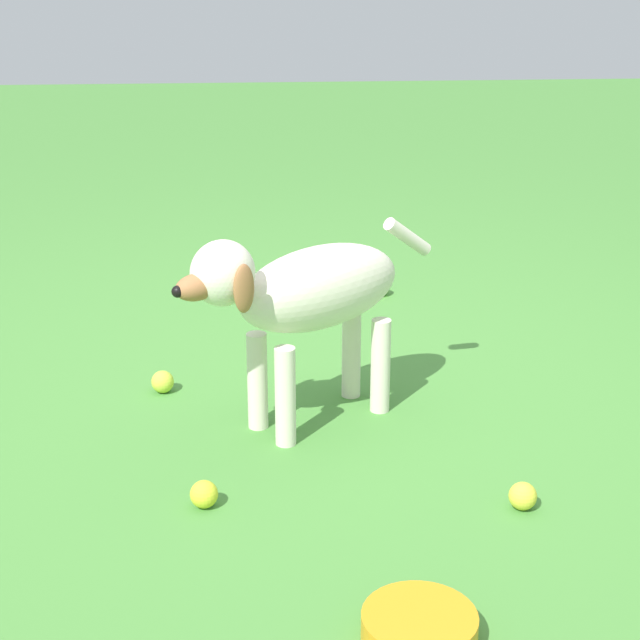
{
  "coord_description": "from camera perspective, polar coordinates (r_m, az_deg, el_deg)",
  "views": [
    {
      "loc": [
        2.62,
        -0.24,
        1.24
      ],
      "look_at": [
        0.1,
        -0.04,
        0.29
      ],
      "focal_mm": 57.0,
      "sensor_mm": 36.0,
      "label": 1
    }
  ],
  "objects": [
    {
      "name": "tennis_ball_2",
      "position": [
        2.41,
        -6.53,
        -9.69
      ],
      "size": [
        0.07,
        0.07,
        0.07
      ],
      "primitive_type": "sphere",
      "color": "yellow",
      "rests_on": "ground"
    },
    {
      "name": "tennis_ball_4",
      "position": [
        3.77,
        3.42,
        1.86
      ],
      "size": [
        0.07,
        0.07,
        0.07
      ],
      "primitive_type": "sphere",
      "color": "yellow",
      "rests_on": "ground"
    },
    {
      "name": "tennis_ball_1",
      "position": [
        2.43,
        11.31,
        -9.67
      ],
      "size": [
        0.07,
        0.07,
        0.07
      ],
      "primitive_type": "sphere",
      "color": "yellow",
      "rests_on": "ground"
    },
    {
      "name": "ground",
      "position": [
        2.91,
        0.67,
        -4.65
      ],
      "size": [
        14.0,
        14.0,
        0.0
      ],
      "primitive_type": "plane",
      "color": "#478438"
    },
    {
      "name": "dog",
      "position": [
        2.65,
        -0.83,
        1.44
      ],
      "size": [
        0.51,
        0.72,
        0.56
      ],
      "rotation": [
        0.0,
        0.0,
        5.3
      ],
      "color": "silver",
      "rests_on": "ground"
    },
    {
      "name": "tennis_ball_0",
      "position": [
        3.0,
        -8.83,
        -3.45
      ],
      "size": [
        0.07,
        0.07,
        0.07
      ],
      "primitive_type": "sphere",
      "color": "#C0D83B",
      "rests_on": "ground"
    },
    {
      "name": "water_bowl",
      "position": [
        2.0,
        5.59,
        -16.85
      ],
      "size": [
        0.22,
        0.22,
        0.06
      ],
      "primitive_type": "cylinder",
      "color": "orange",
      "rests_on": "ground"
    }
  ]
}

